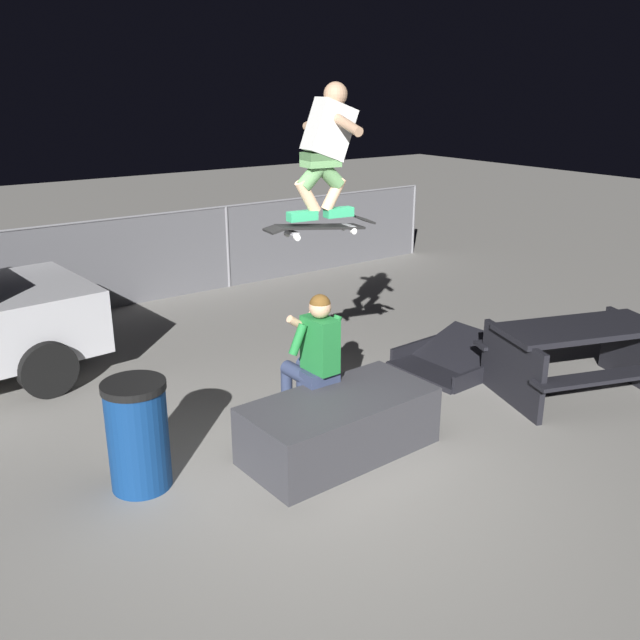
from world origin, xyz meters
name	(u,v)px	position (x,y,z in m)	size (l,w,h in m)	color
ground_plane	(328,469)	(0.00, 0.00, 0.00)	(40.00, 40.00, 0.00)	gray
ledge_box_main	(339,425)	(0.25, 0.18, 0.27)	(1.70, 0.82, 0.53)	#38383D
person_sitting_on_ledge	(313,354)	(0.30, 0.65, 0.77)	(0.59, 0.76, 1.37)	#2D3856
skateboard	(321,227)	(0.40, 0.67, 1.93)	(1.04, 0.31, 0.13)	black
skater_airborne	(327,145)	(0.46, 0.67, 2.62)	(0.63, 0.89, 1.12)	#2D9E66
kicker_ramp	(454,362)	(2.50, 0.96, 0.06)	(1.27, 1.08, 0.40)	black
picnic_table_back	(578,349)	(3.02, -0.27, 0.50)	(2.04, 1.82, 0.75)	black
trash_bin	(138,435)	(-1.38, 0.69, 0.46)	(0.51, 0.51, 0.91)	navy
fence_back	(103,262)	(0.00, 5.43, 0.70)	(12.05, 0.05, 1.32)	slate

